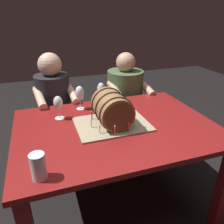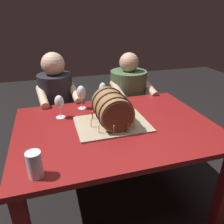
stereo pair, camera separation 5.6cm
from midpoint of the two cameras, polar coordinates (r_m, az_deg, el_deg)
ground_plane at (r=2.04m, az=1.69°, el=-22.19°), size 8.00×8.00×0.00m
dining_table at (r=1.63m, az=1.97°, el=-6.48°), size 1.39×1.01×0.74m
barrel_cake at (r=1.53m, az=1.05°, el=0.41°), size 0.51×0.37×0.25m
wine_glass_empty at (r=1.68m, az=-12.51°, el=2.37°), size 0.07×0.07×0.18m
wine_glass_red at (r=1.87m, az=-1.51°, el=5.54°), size 0.07×0.07×0.20m
wine_glass_white at (r=1.81m, az=-7.03°, el=4.77°), size 0.07×0.07×0.20m
beer_pint at (r=1.15m, az=-17.92°, el=-12.91°), size 0.07×0.07×0.14m
person_seated_left at (r=2.26m, az=-12.84°, el=-1.14°), size 0.39×0.49×1.15m
person_seated_right at (r=2.40m, az=4.73°, el=1.11°), size 0.41×0.49×1.11m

